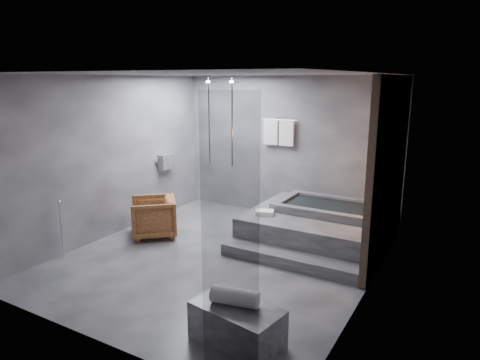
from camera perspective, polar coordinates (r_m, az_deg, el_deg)
The scene contains 7 objects.
room at distance 6.34m, azimuth 1.43°, elevation 4.25°, with size 5.00×5.04×2.82m.
tub_deck at distance 7.53m, azimuth 10.20°, elevation -6.13°, with size 2.20×2.00×0.50m, color #38383B.
tub_step at distance 6.56m, azimuth 6.59°, elevation -10.51°, with size 2.20×0.36×0.18m, color #38383B.
concrete_bench at distance 4.74m, azimuth -0.42°, elevation -18.73°, with size 0.95×0.52×0.43m, color #37373A.
driftwood_chair at distance 7.74m, azimuth -11.46°, elevation -4.86°, with size 0.75×0.77×0.70m, color #4B2712.
rolled_towel at distance 4.62m, azimuth -0.69°, elevation -15.29°, with size 0.18×0.18×0.51m, color white.
deck_towel at distance 7.22m, azimuth 3.32°, elevation -4.35°, with size 0.29×0.22×0.08m, color white.
Camera 1 is at (3.36, -5.27, 2.73)m, focal length 32.00 mm.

